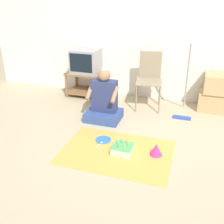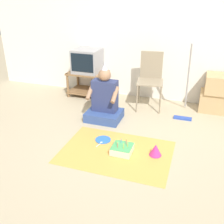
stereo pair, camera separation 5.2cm
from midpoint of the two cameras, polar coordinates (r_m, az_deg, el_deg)
name	(u,v)px [view 2 (the right image)]	position (r m, az deg, el deg)	size (l,w,h in m)	color
ground_plane	(116,152)	(3.35, 1.29, -8.78)	(16.00, 16.00, 0.00)	tan
wall_back	(152,28)	(4.79, 9.11, 17.63)	(6.40, 0.06, 2.55)	white
tv_stand	(88,81)	(5.07, -4.96, 6.65)	(0.71, 0.50, 0.46)	olive
tv	(87,61)	(4.96, -5.11, 11.05)	(0.48, 0.47, 0.43)	#99999E
folding_chair	(151,76)	(4.50, 8.72, 7.68)	(0.48, 0.48, 0.95)	gray
cardboard_box_stack	(218,94)	(4.69, 22.42, 3.67)	(0.56, 0.43, 0.63)	tan
dust_mop	(186,96)	(4.32, 16.09, 3.45)	(0.28, 0.53, 1.19)	#2D4CB2
person_seated	(104,102)	(4.06, -1.29, 2.21)	(0.53, 0.44, 0.89)	#334C8C
party_cloth	(116,152)	(3.36, 1.35, -8.67)	(1.38, 0.97, 0.01)	#EFA84C
birthday_cake	(122,149)	(3.32, 2.68, -8.06)	(0.25, 0.25, 0.17)	#F4E0C6
party_hat_blue	(156,150)	(3.30, 9.91, -8.12)	(0.15, 0.15, 0.15)	#CC338C
paper_plate	(103,140)	(3.59, -1.54, -6.04)	(0.21, 0.21, 0.01)	blue
plastic_spoon_near	(101,143)	(3.52, -2.06, -6.78)	(0.05, 0.14, 0.01)	white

